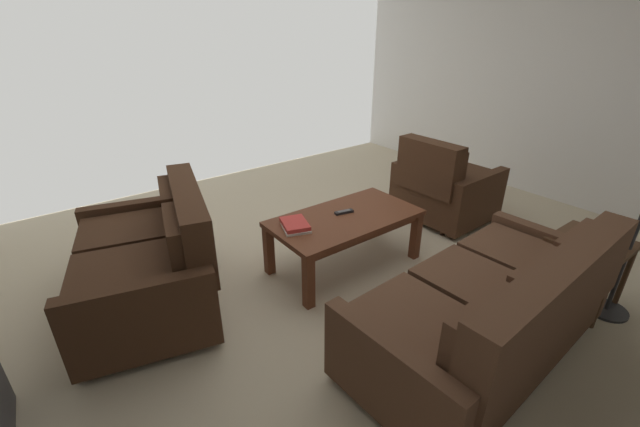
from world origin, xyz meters
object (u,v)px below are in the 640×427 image
coffee_table (345,223)px  end_table (590,252)px  sofa_main (494,309)px  book_stack (295,225)px  armchair_side (443,187)px  coffee_mug (586,234)px  loveseat_near (152,261)px  tv_remote (344,212)px

coffee_table → end_table: (-1.05, 1.43, 0.03)m
sofa_main → book_stack: 1.49m
armchair_side → coffee_mug: (0.39, 1.47, 0.21)m
loveseat_near → coffee_table: loveseat_near is taller
coffee_table → book_stack: book_stack is taller
sofa_main → tv_remote: (0.02, -1.38, 0.13)m
coffee_table → coffee_mug: bearing=125.8°
end_table → loveseat_near: bearing=-36.8°
sofa_main → coffee_table: size_ratio=1.50×
end_table → coffee_mug: coffee_mug is taller
coffee_table → coffee_mug: coffee_mug is taller
coffee_mug → tv_remote: 1.74m
coffee_table → armchair_side: armchair_side is taller
coffee_table → armchair_side: (-1.39, -0.08, -0.03)m
loveseat_near → armchair_side: (-2.83, 0.35, 0.01)m
armchair_side → book_stack: (1.84, 0.01, 0.12)m
loveseat_near → coffee_mug: 3.05m
end_table → book_stack: (1.50, -1.50, 0.06)m
armchair_side → coffee_table: bearing=3.4°
loveseat_near → tv_remote: loveseat_near is taller
sofa_main → tv_remote: size_ratio=11.20×
coffee_table → end_table: size_ratio=2.35×
sofa_main → coffee_mug: size_ratio=18.20×
coffee_mug → tv_remote: coffee_mug is taller
sofa_main → coffee_mug: 0.99m
sofa_main → end_table: size_ratio=3.53×
end_table → armchair_side: size_ratio=0.59×
armchair_side → book_stack: bearing=0.4°
end_table → tv_remote: (1.03, -1.48, 0.04)m
tv_remote → sofa_main: bearing=90.7°
coffee_mug → tv_remote: bearing=-55.9°
sofa_main → armchair_side: (-1.35, -1.41, 0.02)m
end_table → coffee_mug: bearing=-38.1°
book_stack → tv_remote: (-0.47, 0.02, -0.01)m
coffee_mug → tv_remote: (0.97, -1.44, -0.10)m
sofa_main → loveseat_near: 2.30m
armchair_side → book_stack: 1.84m
armchair_side → loveseat_near: bearing=-7.1°
sofa_main → coffee_table: sofa_main is taller
book_stack → tv_remote: bearing=177.4°
armchair_side → tv_remote: size_ratio=5.38×
coffee_table → end_table: bearing=126.4°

